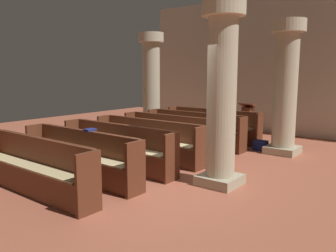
% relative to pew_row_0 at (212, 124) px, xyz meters
% --- Properties ---
extents(ground_plane, '(19.20, 19.20, 0.00)m').
position_rel_pew_row_0_xyz_m(ground_plane, '(1.07, -3.72, -0.49)').
color(ground_plane, '#AD5B42').
extents(back_wall, '(10.00, 0.16, 4.50)m').
position_rel_pew_row_0_xyz_m(back_wall, '(1.07, 2.36, 1.76)').
color(back_wall, beige).
rests_on(back_wall, ground).
extents(pew_row_0, '(3.01, 0.46, 0.93)m').
position_rel_pew_row_0_xyz_m(pew_row_0, '(0.00, 0.00, 0.00)').
color(pew_row_0, brown).
rests_on(pew_row_0, ground).
extents(pew_row_1, '(3.01, 0.46, 0.93)m').
position_rel_pew_row_0_xyz_m(pew_row_1, '(0.00, -0.97, 0.00)').
color(pew_row_1, brown).
rests_on(pew_row_1, ground).
extents(pew_row_2, '(3.01, 0.47, 0.93)m').
position_rel_pew_row_0_xyz_m(pew_row_2, '(0.00, -1.95, 0.00)').
color(pew_row_2, brown).
rests_on(pew_row_2, ground).
extents(pew_row_3, '(3.01, 0.46, 0.93)m').
position_rel_pew_row_0_xyz_m(pew_row_3, '(0.00, -2.92, 0.00)').
color(pew_row_3, brown).
rests_on(pew_row_3, ground).
extents(pew_row_4, '(3.01, 0.46, 0.93)m').
position_rel_pew_row_0_xyz_m(pew_row_4, '(0.00, -3.90, 0.00)').
color(pew_row_4, brown).
rests_on(pew_row_4, ground).
extents(pew_row_5, '(3.01, 0.46, 0.93)m').
position_rel_pew_row_0_xyz_m(pew_row_5, '(0.00, -4.87, 0.00)').
color(pew_row_5, brown).
rests_on(pew_row_5, ground).
extents(pew_row_6, '(3.01, 0.47, 0.93)m').
position_rel_pew_row_0_xyz_m(pew_row_6, '(0.00, -5.85, 0.00)').
color(pew_row_6, brown).
rests_on(pew_row_6, ground).
extents(pillar_aisle_side, '(0.82, 0.82, 3.29)m').
position_rel_pew_row_0_xyz_m(pillar_aisle_side, '(2.28, -0.36, 1.22)').
color(pillar_aisle_side, tan).
rests_on(pillar_aisle_side, ground).
extents(pillar_far_side, '(0.82, 0.82, 3.29)m').
position_rel_pew_row_0_xyz_m(pillar_far_side, '(-2.23, -0.21, 1.22)').
color(pillar_far_side, tan).
rests_on(pillar_far_side, ground).
extents(pillar_aisle_rear, '(0.76, 0.76, 3.29)m').
position_rel_pew_row_0_xyz_m(pillar_aisle_rear, '(2.28, -3.51, 1.22)').
color(pillar_aisle_rear, tan).
rests_on(pillar_aisle_rear, ground).
extents(lectern, '(0.48, 0.45, 1.08)m').
position_rel_pew_row_0_xyz_m(lectern, '(0.59, 1.12, -0.04)').
color(lectern, '#562B1A').
rests_on(lectern, ground).
extents(hymn_book, '(0.16, 0.21, 0.04)m').
position_rel_pew_row_0_xyz_m(hymn_book, '(0.08, -4.68, 0.45)').
color(hymn_book, navy).
rests_on(hymn_book, pew_row_5).
extents(kneeler_box_navy, '(0.33, 0.24, 0.26)m').
position_rel_pew_row_0_xyz_m(kneeler_box_navy, '(1.71, -0.40, -0.36)').
color(kneeler_box_navy, navy).
rests_on(kneeler_box_navy, ground).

